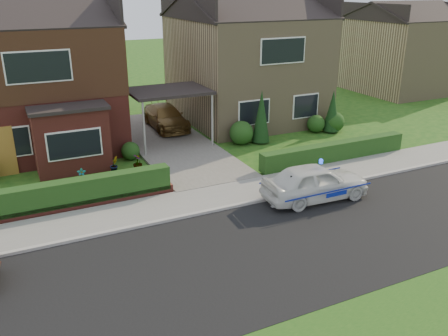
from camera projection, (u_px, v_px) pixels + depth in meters
ground at (290, 244)px, 14.62m from camera, size 120.00×120.00×0.00m
road at (290, 244)px, 14.62m from camera, size 60.00×6.00×0.02m
kerb at (244, 204)px, 17.16m from camera, size 60.00×0.16×0.12m
sidewalk at (231, 194)px, 18.05m from camera, size 60.00×2.00×0.10m
driveway at (170, 143)px, 23.85m from camera, size 3.80×12.00×0.12m
house_left at (32, 67)px, 22.61m from camera, size 7.50×9.53×7.25m
house_right at (245, 56)px, 27.41m from camera, size 7.50×8.06×7.25m
carport_link at (168, 92)px, 22.88m from camera, size 3.80×3.00×2.77m
dwarf_wall at (69, 207)px, 16.67m from camera, size 7.70×0.25×0.36m
hedge_left at (69, 210)px, 16.86m from camera, size 7.50×0.55×0.90m
hedge_right at (333, 162)px, 21.46m from camera, size 7.50×0.55×0.80m
shrub_left_mid at (96, 153)px, 20.59m from camera, size 1.32×1.32×1.32m
shrub_left_near at (130, 151)px, 21.57m from camera, size 0.84×0.84×0.84m
shrub_right_near at (241, 133)px, 23.60m from camera, size 1.20×1.20×1.20m
shrub_right_mid at (316, 124)px, 25.59m from camera, size 0.96×0.96×0.96m
shrub_right_far at (334, 122)px, 25.72m from camera, size 1.08×1.08×1.08m
conifer_a at (261, 118)px, 23.58m from camera, size 0.90×0.90×2.60m
conifer_b at (332, 112)px, 25.43m from camera, size 0.90×0.90×2.20m
neighbour_right at (401, 55)px, 35.22m from camera, size 6.50×7.00×5.20m
police_car at (315, 182)px, 17.44m from camera, size 3.70×4.11×1.53m
driveway_car at (166, 117)px, 25.96m from camera, size 1.76×4.22×1.22m
potted_plant_a at (82, 177)px, 18.84m from camera, size 0.37×0.26×0.67m
potted_plant_b at (114, 165)px, 20.03m from camera, size 0.50×0.48×0.71m
potted_plant_c at (138, 163)px, 20.29m from camera, size 0.41×0.41×0.71m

